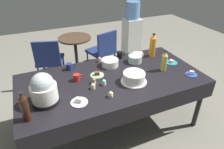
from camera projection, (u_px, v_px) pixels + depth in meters
The scene contains 27 objects.
ground at pixel (112, 124), 2.80m from camera, with size 9.00×9.00×0.00m, color slate.
potluck_table at pixel (112, 82), 2.45m from camera, with size 2.20×1.10×0.75m.
frosted_layer_cake at pixel (134, 77), 2.31m from camera, with size 0.30×0.30×0.12m.
slow_cooker at pixel (44, 90), 1.94m from camera, with size 0.27×0.27×0.33m.
glass_salad_bowl at pixel (135, 59), 2.75m from camera, with size 0.19×0.19×0.10m, color #B2C6BC.
ceramic_snack_bowl at pixel (110, 63), 2.66m from camera, with size 0.22×0.22×0.09m, color silver.
dessert_plate_sage at pixel (97, 75), 2.46m from camera, with size 0.17×0.17×0.05m.
dessert_plate_teal at pixel (171, 62), 2.75m from camera, with size 0.16×0.16×0.04m.
dessert_plate_white at pixel (79, 101), 2.01m from camera, with size 0.17×0.17×0.06m.
dessert_plate_cream at pixel (39, 83), 2.30m from camera, with size 0.17×0.17×0.05m.
dessert_plate_cobalt at pixel (191, 74), 2.47m from camera, with size 0.14×0.14×0.05m.
cupcake_rose at pixel (104, 82), 2.28m from camera, with size 0.05×0.05×0.07m.
cupcake_cocoa at pixel (93, 86), 2.21m from camera, with size 0.05×0.05×0.07m.
cupcake_berry at pixel (100, 60), 2.77m from camera, with size 0.05×0.05×0.07m.
cupcake_mint at pixel (94, 81), 2.30m from camera, with size 0.05×0.05×0.07m.
cupcake_lemon at pixel (111, 94), 2.08m from camera, with size 0.05×0.05×0.07m.
soda_bottle_ginger_ale at pixel (164, 61), 2.52m from camera, with size 0.07×0.07×0.27m.
soda_bottle_cola at pixel (25, 108), 1.74m from camera, with size 0.07×0.07×0.30m.
soda_bottle_orange_juice at pixel (153, 46), 2.86m from camera, with size 0.09×0.09×0.34m.
coffee_mug_black at pixel (120, 55), 2.86m from camera, with size 0.12×0.08×0.09m.
coffee_mug_red at pixel (77, 77), 2.35m from camera, with size 0.12×0.08×0.08m.
coffee_mug_navy at pixel (69, 67), 2.57m from camera, with size 0.12×0.08×0.08m.
paper_napkin_stack at pixel (138, 54), 2.96m from camera, with size 0.14×0.14×0.02m, color pink.
maroon_chair_left at pixel (49, 59), 3.44m from camera, with size 0.55×0.55×0.85m.
maroon_chair_right at pixel (103, 49), 3.78m from camera, with size 0.55×0.55×0.85m.
round_cafe_table at pixel (76, 49), 3.79m from camera, with size 0.60×0.60×0.72m.
water_cooler at pixel (132, 33), 4.25m from camera, with size 0.32×0.32×1.24m.
Camera 1 is at (-0.82, -1.88, 2.03)m, focal length 32.20 mm.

